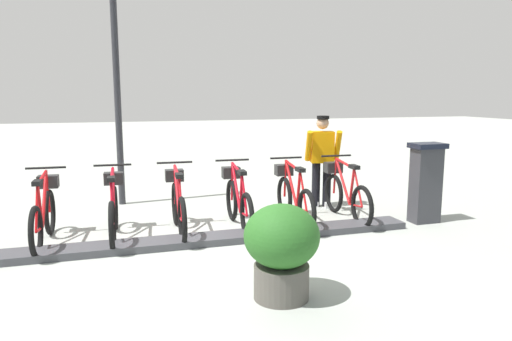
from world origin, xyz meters
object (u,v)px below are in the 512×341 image
object	(u,v)px
lamp_post	(115,48)
worker_near_rack	(322,158)
bike_docked_5	(44,213)
bike_docked_1	(293,197)
bike_docked_2	(238,200)
bike_docked_4	(114,209)
planter_bush	(282,247)
bike_docked_0	(345,193)
bike_docked_3	(178,204)
payment_kiosk	(426,181)

from	to	relation	value
lamp_post	worker_near_rack	bearing A→B (deg)	-110.27
bike_docked_5	lamp_post	world-z (taller)	lamp_post
worker_near_rack	bike_docked_1	bearing A→B (deg)	134.39
bike_docked_2	bike_docked_4	xyz separation A→B (m)	(0.00, 1.83, 0.00)
bike_docked_2	bike_docked_5	xyz separation A→B (m)	(0.00, 2.75, 0.00)
bike_docked_1	planter_bush	distance (m)	2.85
bike_docked_0	bike_docked_4	size ratio (longest dim) A/B	1.00
bike_docked_4	worker_near_rack	distance (m)	3.77
bike_docked_2	worker_near_rack	size ratio (longest dim) A/B	1.04
bike_docked_1	bike_docked_3	xyz separation A→B (m)	(0.00, 1.83, 0.00)
bike_docked_1	bike_docked_2	bearing A→B (deg)	90.00
planter_bush	bike_docked_4	bearing A→B (deg)	31.58
payment_kiosk	planter_bush	bearing A→B (deg)	122.58
worker_near_rack	bike_docked_4	bearing A→B (deg)	103.47
bike_docked_1	bike_docked_5	xyz separation A→B (m)	(0.00, 3.66, 0.00)
planter_bush	bike_docked_0	bearing A→B (deg)	-38.39
bike_docked_3	lamp_post	world-z (taller)	lamp_post
bike_docked_0	worker_near_rack	world-z (taller)	worker_near_rack
payment_kiosk	bike_docked_0	xyz separation A→B (m)	(0.57, 1.12, -0.24)
bike_docked_1	worker_near_rack	size ratio (longest dim) A/B	1.04
bike_docked_2	worker_near_rack	world-z (taller)	worker_near_rack
bike_docked_3	planter_bush	xyz separation A→B (m)	(-2.60, -0.68, 0.11)
bike_docked_1	bike_docked_5	distance (m)	3.66
bike_docked_1	bike_docked_3	bearing A→B (deg)	90.00
bike_docked_4	bike_docked_5	world-z (taller)	same
lamp_post	bike_docked_4	bearing A→B (deg)	176.01
bike_docked_0	planter_bush	bearing A→B (deg)	141.61
payment_kiosk	bike_docked_1	size ratio (longest dim) A/B	0.74
payment_kiosk	bike_docked_3	world-z (taller)	payment_kiosk
worker_near_rack	bike_docked_3	bearing A→B (deg)	107.75
bike_docked_0	bike_docked_3	distance (m)	2.75
worker_near_rack	lamp_post	world-z (taller)	lamp_post
bike_docked_2	lamp_post	distance (m)	3.66
bike_docked_5	bike_docked_4	bearing A→B (deg)	-90.00
payment_kiosk	worker_near_rack	xyz separation A→B (m)	(1.44, 1.14, 0.24)
bike_docked_1	lamp_post	bearing A→B (deg)	50.26
payment_kiosk	bike_docked_3	distance (m)	3.91
bike_docked_1	bike_docked_3	size ratio (longest dim) A/B	1.00
bike_docked_2	planter_bush	size ratio (longest dim) A/B	1.77
payment_kiosk	bike_docked_2	distance (m)	3.01
bike_docked_4	worker_near_rack	xyz separation A→B (m)	(0.87, -3.64, 0.48)
bike_docked_0	bike_docked_2	bearing A→B (deg)	90.00
payment_kiosk	bike_docked_4	distance (m)	4.82
bike_docked_1	bike_docked_4	bearing A→B (deg)	90.00
worker_near_rack	lamp_post	xyz separation A→B (m)	(1.29, 3.49, 1.95)
bike_docked_0	bike_docked_1	world-z (taller)	same
payment_kiosk	bike_docked_4	size ratio (longest dim) A/B	0.74
payment_kiosk	bike_docked_5	size ratio (longest dim) A/B	0.74
bike_docked_0	bike_docked_4	xyz separation A→B (m)	(0.00, 3.66, 0.00)
bike_docked_3	worker_near_rack	size ratio (longest dim) A/B	1.04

